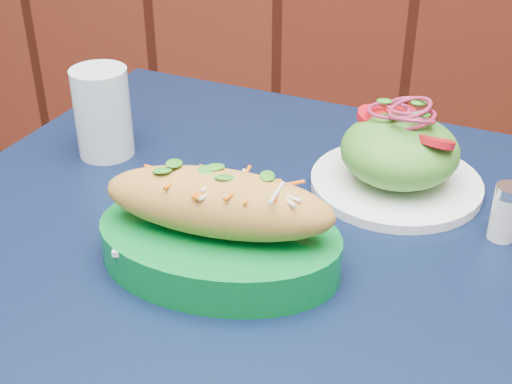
# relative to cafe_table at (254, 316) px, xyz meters

# --- Properties ---
(cafe_table) EXTENTS (0.99, 0.99, 0.75)m
(cafe_table) POSITION_rel_cafe_table_xyz_m (0.00, 0.00, 0.00)
(cafe_table) COLOR black
(cafe_table) RESTS_ON ground
(banh_mi_basket) EXTENTS (0.27, 0.19, 0.12)m
(banh_mi_basket) POSITION_rel_cafe_table_xyz_m (-0.03, -0.03, 0.13)
(banh_mi_basket) COLOR #047429
(banh_mi_basket) RESTS_ON cafe_table
(salad_plate) EXTENTS (0.21, 0.21, 0.11)m
(salad_plate) POSITION_rel_cafe_table_xyz_m (0.15, 0.16, 0.13)
(salad_plate) COLOR white
(salad_plate) RESTS_ON cafe_table
(water_glass) EXTENTS (0.07, 0.07, 0.12)m
(water_glass) POSITION_rel_cafe_table_xyz_m (-0.23, 0.19, 0.15)
(water_glass) COLOR silver
(water_glass) RESTS_ON cafe_table
(salt_shaker) EXTENTS (0.03, 0.03, 0.06)m
(salt_shaker) POSITION_rel_cafe_table_xyz_m (0.26, 0.07, 0.12)
(salt_shaker) COLOR white
(salt_shaker) RESTS_ON cafe_table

